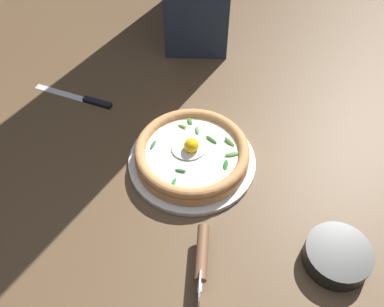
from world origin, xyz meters
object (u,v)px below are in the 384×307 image
object	(u,v)px
side_bowl	(337,256)
pizza	(192,153)
pizza_cutter	(201,262)
table_knife	(84,99)

from	to	relation	value
side_bowl	pizza	bearing A→B (deg)	127.86
side_bowl	pizza_cutter	distance (m)	0.25
pizza	pizza_cutter	size ratio (longest dim) A/B	1.56
pizza	pizza_cutter	xyz separation A→B (m)	(-0.03, -0.25, 0.00)
pizza	pizza_cutter	bearing A→B (deg)	-96.95
pizza_cutter	table_knife	size ratio (longest dim) A/B	0.81
table_knife	side_bowl	bearing A→B (deg)	-49.85
pizza	table_knife	size ratio (longest dim) A/B	1.26
pizza	pizza_cutter	distance (m)	0.26
pizza	table_knife	xyz separation A→B (m)	(-0.23, 0.25, -0.03)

